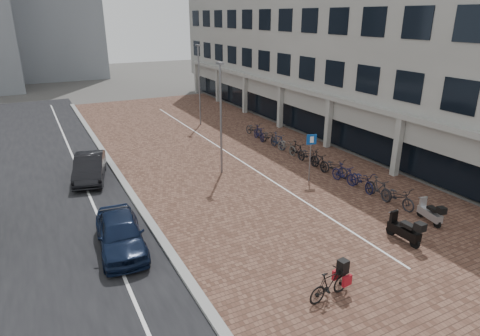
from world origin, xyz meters
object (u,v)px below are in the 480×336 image
parking_sign (311,150)px  scooter_mid (404,229)px  scooter_front (430,212)px  car_navy (120,233)px  car_dark (90,167)px  hero_bike (330,284)px

parking_sign → scooter_mid: bearing=-78.9°
scooter_mid → scooter_front: bearing=13.7°
car_navy → scooter_mid: bearing=-19.3°
car_navy → scooter_mid: car_navy is taller
car_dark → scooter_mid: car_dark is taller
car_navy → parking_sign: (10.69, 2.41, 1.10)m
car_dark → scooter_front: (12.36, -12.15, -0.19)m
car_navy → scooter_front: 13.07m
car_navy → scooter_front: (12.45, -3.96, -0.20)m
car_navy → scooter_mid: size_ratio=2.51×
hero_bike → scooter_mid: (4.89, 1.44, 0.03)m
scooter_mid → car_dark: bearing=126.4°
car_dark → scooter_mid: 16.27m
car_navy → hero_bike: 8.01m
car_dark → scooter_front: car_dark is taller
car_navy → car_dark: bearing=94.3°
car_dark → hero_bike: car_dark is taller
hero_bike → scooter_mid: hero_bike is taller
parking_sign → car_dark: bearing=166.7°
car_navy → scooter_front: bearing=-12.6°
car_dark → hero_bike: (5.17, -14.22, -0.16)m
hero_bike → parking_sign: parking_sign is taller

